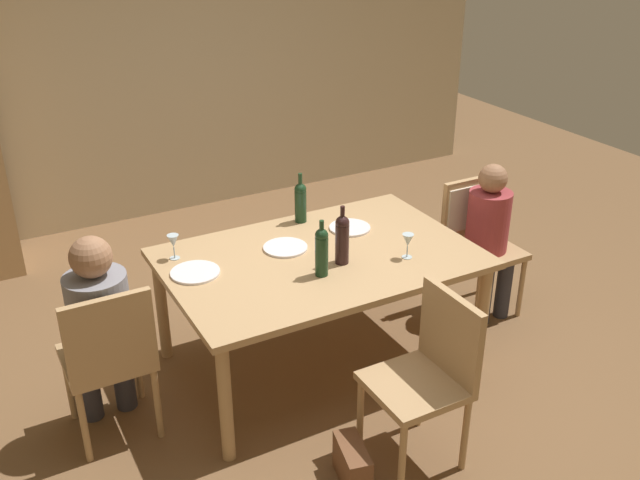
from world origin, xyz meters
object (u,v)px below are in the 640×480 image
(chair_near, at_px, (430,368))
(dinner_plate_guest_left, at_px, (350,228))
(wine_bottle_dark_red, at_px, (301,201))
(dinner_plate_host, at_px, (285,248))
(chair_left_end, at_px, (109,354))
(wine_glass_centre, at_px, (408,241))
(wine_bottle_tall_green, at_px, (342,238))
(dinner_plate_guest_right, at_px, (195,272))
(chair_right_end, at_px, (475,227))
(handbag, at_px, (352,464))
(person_man_bearded, at_px, (100,322))
(wine_glass_near_left, at_px, (173,242))
(wine_bottle_short_olive, at_px, (322,251))
(dining_table, at_px, (320,266))
(person_woman_host, at_px, (490,230))

(chair_near, xyz_separation_m, dinner_plate_guest_left, (0.25, 1.20, 0.22))
(wine_bottle_dark_red, xyz_separation_m, dinner_plate_host, (-0.26, -0.31, -0.13))
(chair_left_end, distance_m, wine_glass_centre, 1.74)
(wine_bottle_tall_green, bearing_deg, dinner_plate_guest_right, 160.42)
(chair_right_end, relative_size, wine_bottle_dark_red, 2.81)
(chair_right_end, bearing_deg, dinner_plate_guest_right, -0.46)
(handbag, bearing_deg, dinner_plate_guest_right, 108.13)
(person_man_bearded, height_order, wine_glass_near_left, person_man_bearded)
(chair_near, distance_m, wine_bottle_dark_red, 1.49)
(chair_left_end, height_order, wine_bottle_short_olive, wine_bottle_short_olive)
(chair_right_end, distance_m, wine_glass_near_left, 2.06)
(wine_glass_near_left, height_order, handbag, wine_glass_near_left)
(wine_bottle_tall_green, distance_m, dinner_plate_guest_right, 0.84)
(chair_near, relative_size, person_man_bearded, 0.80)
(person_man_bearded, relative_size, wine_bottle_tall_green, 3.30)
(wine_bottle_tall_green, xyz_separation_m, wine_glass_centre, (0.36, -0.13, -0.05))
(chair_near, bearing_deg, dinner_plate_guest_left, -11.92)
(wine_bottle_dark_red, relative_size, dinner_plate_guest_left, 1.26)
(chair_right_end, bearing_deg, wine_bottle_tall_green, 12.22)
(chair_near, bearing_deg, chair_left_end, 57.01)
(chair_left_end, bearing_deg, wine_bottle_tall_green, -2.16)
(chair_left_end, relative_size, wine_glass_near_left, 6.17)
(dinner_plate_host, bearing_deg, chair_near, -78.88)
(wine_bottle_short_olive, relative_size, dinner_plate_host, 1.25)
(chair_near, height_order, wine_glass_centre, chair_near)
(wine_glass_near_left, xyz_separation_m, wine_glass_centre, (1.18, -0.64, 0.00))
(dinner_plate_guest_left, distance_m, dinner_plate_guest_right, 1.06)
(wine_glass_centre, height_order, handbag, wine_glass_centre)
(dining_table, xyz_separation_m, wine_bottle_dark_red, (0.12, 0.48, 0.21))
(wine_bottle_tall_green, xyz_separation_m, dinner_plate_host, (-0.21, 0.31, -0.15))
(wine_glass_near_left, bearing_deg, handbag, -73.23)
(wine_bottle_dark_red, bearing_deg, wine_glass_centre, -67.58)
(person_woman_host, bearing_deg, dinner_plate_host, -8.14)
(chair_near, distance_m, wine_glass_centre, 0.85)
(wine_bottle_tall_green, distance_m, wine_bottle_dark_red, 0.62)
(chair_left_end, xyz_separation_m, person_man_bearded, (-0.00, 0.11, 0.13))
(chair_near, bearing_deg, wine_bottle_short_olive, 14.14)
(chair_near, height_order, wine_bottle_short_olive, wine_bottle_short_olive)
(dinner_plate_guest_left, distance_m, handbag, 1.53)
(chair_near, bearing_deg, wine_glass_near_left, 32.09)
(person_woman_host, xyz_separation_m, handbag, (-1.62, -0.95, -0.52))
(chair_left_end, relative_size, wine_bottle_short_olive, 2.79)
(person_woman_host, bearing_deg, wine_bottle_dark_red, -23.76)
(wine_bottle_short_olive, xyz_separation_m, dinner_plate_guest_left, (0.45, 0.44, -0.14))
(wine_bottle_tall_green, xyz_separation_m, dinner_plate_guest_left, (0.27, 0.37, -0.15))
(chair_near, relative_size, wine_bottle_dark_red, 2.81)
(chair_near, distance_m, wine_bottle_short_olive, 0.86)
(chair_right_end, relative_size, chair_near, 1.00)
(dining_table, distance_m, wine_bottle_dark_red, 0.54)
(chair_right_end, bearing_deg, chair_near, 42.68)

